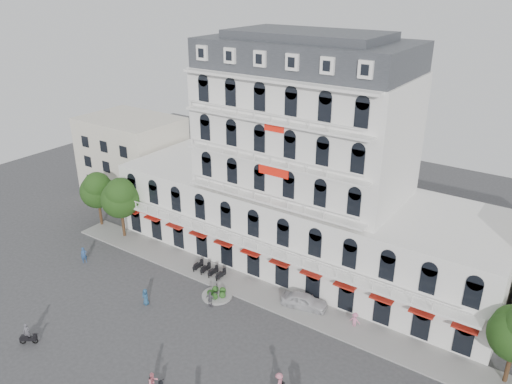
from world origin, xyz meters
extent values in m
plane|color=#38383A|center=(0.00, 0.00, 0.00)|extent=(120.00, 120.00, 0.00)
cube|color=gray|center=(0.00, 9.00, 0.08)|extent=(53.00, 4.00, 0.16)
cube|color=silver|center=(0.00, 18.00, 4.50)|extent=(45.00, 14.00, 9.00)
cube|color=silver|center=(0.00, 18.00, 15.50)|extent=(22.00, 12.00, 13.00)
cube|color=#2D3035|center=(0.00, 18.00, 23.50)|extent=(21.56, 11.76, 3.00)
cube|color=#2D3035|center=(0.00, 18.00, 25.40)|extent=(15.84, 8.64, 0.80)
cube|color=#AC2115|center=(0.00, 10.50, 3.50)|extent=(40.50, 1.00, 0.15)
cube|color=red|center=(0.00, 11.88, 13.00)|extent=(3.50, 0.10, 1.40)
cube|color=beige|center=(-30.00, 20.00, 6.00)|extent=(14.00, 10.00, 12.00)
cylinder|color=gray|center=(-3.00, 6.00, 0.12)|extent=(3.20, 3.20, 0.24)
cylinder|color=black|center=(-3.00, 6.00, 0.90)|extent=(0.08, 0.08, 1.40)
sphere|color=#22511B|center=(-2.30, 6.00, 0.45)|extent=(0.70, 0.70, 0.70)
sphere|color=#22511B|center=(-2.78, 6.66, 0.45)|extent=(0.70, 0.70, 0.70)
sphere|color=#22511B|center=(-3.56, 6.42, 0.45)|extent=(0.70, 0.70, 0.70)
sphere|color=#22511B|center=(-3.57, 5.60, 0.45)|extent=(0.70, 0.70, 0.70)
sphere|color=#22511B|center=(-2.80, 5.33, 0.45)|extent=(0.70, 0.70, 0.70)
cylinder|color=#382314|center=(-26.00, 10.00, 1.76)|extent=(0.36, 0.36, 3.52)
sphere|color=black|center=(-26.00, 10.00, 4.96)|extent=(4.48, 4.48, 4.48)
sphere|color=black|center=(-25.50, 9.70, 6.00)|extent=(3.52, 3.52, 3.52)
sphere|color=black|center=(-26.40, 10.30, 5.60)|extent=(3.20, 3.20, 3.20)
cylinder|color=#382314|center=(-21.00, 9.50, 1.87)|extent=(0.36, 0.36, 3.74)
sphere|color=black|center=(-21.00, 9.50, 5.27)|extent=(4.76, 4.76, 4.76)
sphere|color=black|center=(-20.50, 9.20, 6.38)|extent=(3.74, 3.74, 3.74)
sphere|color=black|center=(-21.40, 9.80, 5.95)|extent=(3.40, 3.40, 3.40)
cylinder|color=#382314|center=(24.00, 10.00, 1.72)|extent=(0.36, 0.36, 3.43)
imported|color=silver|center=(5.42, 9.50, 0.79)|extent=(4.95, 2.90, 1.58)
cube|color=black|center=(-12.54, -9.41, 0.55)|extent=(1.41, 1.18, 0.35)
torus|color=black|center=(-12.10, -9.08, 0.28)|extent=(0.55, 0.46, 0.60)
torus|color=black|center=(-12.98, -9.74, 0.28)|extent=(0.55, 0.46, 0.60)
imported|color=#504F55|center=(-12.54, -9.41, 1.30)|extent=(0.74, 0.70, 1.71)
imported|color=#D77282|center=(1.27, -7.35, 1.35)|extent=(0.86, 1.01, 1.81)
imported|color=#C4677C|center=(9.42, -1.68, 1.31)|extent=(0.74, 1.16, 1.71)
imported|color=navy|center=(-8.15, 0.86, 0.88)|extent=(0.95, 0.71, 1.77)
imported|color=#5E5C64|center=(-2.48, 4.28, 0.88)|extent=(1.09, 0.64, 1.75)
imported|color=#D36F96|center=(10.89, 9.50, 0.80)|extent=(1.04, 0.60, 1.61)
imported|color=navy|center=(-20.00, 2.55, 0.97)|extent=(0.76, 0.85, 1.95)
camera|label=1|loc=(24.99, -27.54, 30.63)|focal=35.00mm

